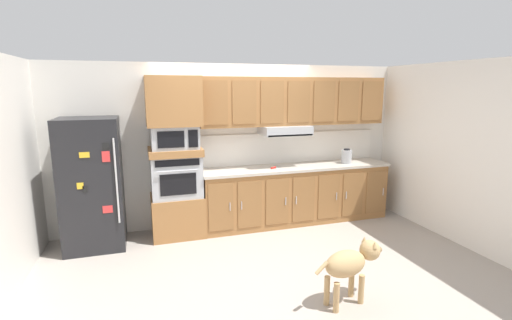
{
  "coord_description": "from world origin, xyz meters",
  "views": [
    {
      "loc": [
        -1.4,
        -4.54,
        2.15
      ],
      "look_at": [
        0.07,
        0.14,
        1.18
      ],
      "focal_mm": 25.92,
      "sensor_mm": 36.0,
      "label": 1
    }
  ],
  "objects_px": {
    "refrigerator": "(92,184)",
    "electric_kettle": "(347,156)",
    "dog": "(351,263)",
    "screwdriver": "(274,168)",
    "microwave": "(174,137)",
    "built_in_oven": "(176,175)"
  },
  "relations": [
    {
      "from": "built_in_oven",
      "to": "microwave",
      "type": "distance_m",
      "value": 0.56
    },
    {
      "from": "built_in_oven",
      "to": "electric_kettle",
      "type": "bearing_deg",
      "value": -0.98
    },
    {
      "from": "refrigerator",
      "to": "microwave",
      "type": "distance_m",
      "value": 1.25
    },
    {
      "from": "built_in_oven",
      "to": "screwdriver",
      "type": "relative_size",
      "value": 4.24
    },
    {
      "from": "microwave",
      "to": "screwdriver",
      "type": "bearing_deg",
      "value": -3.45
    },
    {
      "from": "refrigerator",
      "to": "built_in_oven",
      "type": "bearing_deg",
      "value": 3.49
    },
    {
      "from": "built_in_oven",
      "to": "screwdriver",
      "type": "distance_m",
      "value": 1.47
    },
    {
      "from": "microwave",
      "to": "dog",
      "type": "xyz_separation_m",
      "value": [
        1.47,
        -2.31,
        -1.03
      ]
    },
    {
      "from": "screwdriver",
      "to": "dog",
      "type": "height_order",
      "value": "screwdriver"
    },
    {
      "from": "refrigerator",
      "to": "dog",
      "type": "relative_size",
      "value": 2.07
    },
    {
      "from": "refrigerator",
      "to": "built_in_oven",
      "type": "xyz_separation_m",
      "value": [
        1.11,
        0.07,
        0.02
      ]
    },
    {
      "from": "refrigerator",
      "to": "dog",
      "type": "distance_m",
      "value": 3.45
    },
    {
      "from": "refrigerator",
      "to": "built_in_oven",
      "type": "distance_m",
      "value": 1.11
    },
    {
      "from": "screwdriver",
      "to": "dog",
      "type": "bearing_deg",
      "value": -89.84
    },
    {
      "from": "microwave",
      "to": "electric_kettle",
      "type": "distance_m",
      "value": 2.79
    },
    {
      "from": "screwdriver",
      "to": "electric_kettle",
      "type": "bearing_deg",
      "value": 1.84
    },
    {
      "from": "electric_kettle",
      "to": "dog",
      "type": "relative_size",
      "value": 0.28
    },
    {
      "from": "dog",
      "to": "refrigerator",
      "type": "bearing_deg",
      "value": 128.2
    },
    {
      "from": "microwave",
      "to": "electric_kettle",
      "type": "relative_size",
      "value": 2.68
    },
    {
      "from": "electric_kettle",
      "to": "dog",
      "type": "xyz_separation_m",
      "value": [
        -1.28,
        -2.27,
        -0.61
      ]
    },
    {
      "from": "screwdriver",
      "to": "electric_kettle",
      "type": "xyz_separation_m",
      "value": [
        1.29,
        0.04,
        0.1
      ]
    },
    {
      "from": "refrigerator",
      "to": "electric_kettle",
      "type": "bearing_deg",
      "value": 0.3
    }
  ]
}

